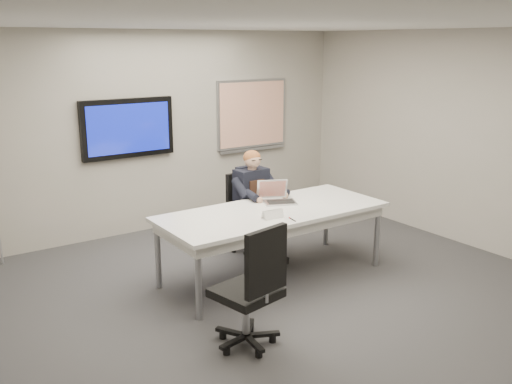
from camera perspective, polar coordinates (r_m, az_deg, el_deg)
floor at (r=6.14m, az=3.28°, el=-10.64°), size 6.00×6.00×0.02m
ceiling at (r=5.55m, az=3.72°, el=16.49°), size 6.00×6.00×0.02m
wall_back at (r=8.21m, az=-9.55°, el=5.96°), size 6.00×0.02×2.80m
wall_right at (r=7.86m, az=21.08°, el=4.78°), size 0.02×6.00×2.80m
conference_table at (r=6.44m, az=1.68°, el=-2.56°), size 2.61×1.09×0.80m
tv_display at (r=7.95m, az=-12.69°, el=6.24°), size 1.30×0.09×0.80m
whiteboard at (r=8.93m, az=-0.39°, el=7.70°), size 1.25×0.08×1.10m
office_chair_far at (r=7.35m, az=-0.82°, el=-3.56°), size 0.54×0.54×1.02m
office_chair_near at (r=5.10m, az=-0.59°, el=-11.66°), size 0.64×0.64×1.15m
seated_person at (r=7.09m, az=0.32°, el=-2.36°), size 0.42×0.72×1.34m
laptop at (r=6.71m, az=2.09°, el=-0.46°), size 0.43×0.47×0.26m
name_tent at (r=6.10m, az=1.67°, el=-2.20°), size 0.24×0.08×0.10m
pen at (r=6.06m, az=3.64°, el=-2.74°), size 0.04×0.15×0.01m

